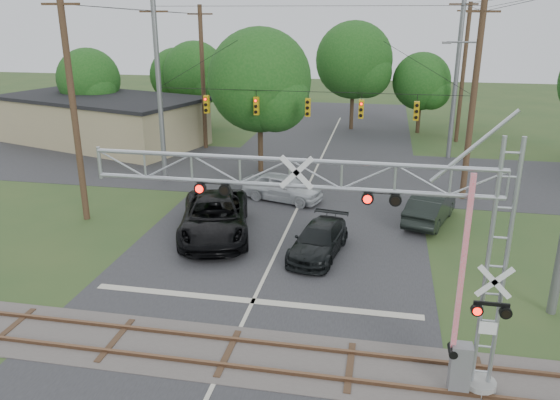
% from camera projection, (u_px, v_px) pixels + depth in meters
% --- Properties ---
extents(ground, '(160.00, 160.00, 0.00)m').
position_uv_depth(ground, '(209.00, 393.00, 16.13)').
color(ground, '#2D4821').
rests_on(ground, ground).
extents(road_main, '(14.00, 90.00, 0.02)m').
position_uv_depth(road_main, '(276.00, 254.00, 25.41)').
color(road_main, '#2C2B2E').
rests_on(road_main, ground).
extents(road_cross, '(90.00, 12.00, 0.02)m').
position_uv_depth(road_cross, '(315.00, 172.00, 38.40)').
color(road_cross, '#2C2B2E').
rests_on(road_cross, ground).
extents(railroad_track, '(90.00, 3.20, 0.17)m').
position_uv_depth(railroad_track, '(228.00, 353.00, 17.97)').
color(railroad_track, '#4C4642').
rests_on(railroad_track, ground).
extents(crossing_gantry, '(12.11, 0.99, 7.71)m').
position_uv_depth(crossing_gantry, '(368.00, 233.00, 15.30)').
color(crossing_gantry, gray).
rests_on(crossing_gantry, ground).
extents(traffic_signal_span, '(19.34, 0.36, 11.50)m').
position_uv_depth(traffic_signal_span, '(323.00, 100.00, 32.67)').
color(traffic_signal_span, slate).
rests_on(traffic_signal_span, ground).
extents(pickup_black, '(5.01, 7.74, 1.98)m').
position_uv_depth(pickup_black, '(215.00, 217.00, 27.18)').
color(pickup_black, black).
rests_on(pickup_black, ground).
extents(car_dark, '(2.72, 5.14, 1.42)m').
position_uv_depth(car_dark, '(319.00, 240.00, 25.13)').
color(car_dark, black).
rests_on(car_dark, ground).
extents(sedan_silver, '(5.22, 3.24, 1.66)m').
position_uv_depth(sedan_silver, '(282.00, 187.00, 32.39)').
color(sedan_silver, '#B8BDC1').
rests_on(sedan_silver, ground).
extents(suv_dark, '(3.14, 5.18, 1.61)m').
position_uv_depth(suv_dark, '(430.00, 208.00, 29.01)').
color(suv_dark, black).
rests_on(suv_dark, ground).
extents(commercial_building, '(18.87, 13.45, 3.97)m').
position_uv_depth(commercial_building, '(103.00, 120.00, 46.39)').
color(commercial_building, tan).
rests_on(commercial_building, ground).
extents(streetlight, '(2.39, 0.25, 8.97)m').
position_uv_depth(streetlight, '(469.00, 99.00, 37.36)').
color(streetlight, slate).
rests_on(streetlight, ground).
extents(utility_poles, '(24.21, 29.29, 12.23)m').
position_uv_depth(utility_poles, '(350.00, 90.00, 34.81)').
color(utility_poles, '#3D2A1C').
rests_on(utility_poles, ground).
extents(treeline, '(51.64, 29.27, 10.00)m').
position_uv_depth(treeline, '(332.00, 77.00, 44.13)').
color(treeline, '#382919').
rests_on(treeline, ground).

